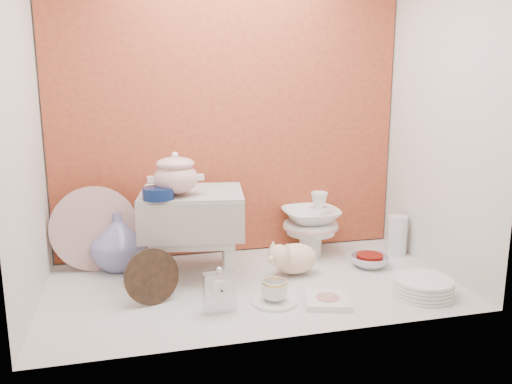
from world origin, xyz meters
TOP-DOWN VIEW (x-y plane):
  - ground at (0.00, 0.00)m, footprint 1.80×1.80m
  - niche_shell at (0.00, 0.18)m, footprint 1.86×1.03m
  - step_stool at (-0.24, 0.19)m, footprint 0.51×0.46m
  - soup_tureen at (-0.32, 0.12)m, footprint 0.25×0.25m
  - cobalt_bowl at (-0.40, 0.07)m, footprint 0.16×0.16m
  - floral_platter at (-0.69, 0.37)m, footprint 0.41×0.07m
  - blue_white_vase at (-0.58, 0.36)m, footprint 0.31×0.31m
  - lacquer_tray at (-0.44, -0.09)m, footprint 0.24×0.12m
  - mantel_clock at (-0.19, -0.24)m, footprint 0.13×0.06m
  - plush_pig at (0.22, 0.08)m, footprint 0.28×0.20m
  - teacup_saucer at (0.04, -0.21)m, footprint 0.21×0.21m
  - gold_rim_teacup at (0.04, -0.21)m, footprint 0.12×0.12m
  - lattice_dish at (0.25, -0.27)m, footprint 0.22×0.22m
  - dinner_plate_stack at (0.68, -0.29)m, footprint 0.33×0.33m
  - crystal_bowl at (0.61, 0.08)m, footprint 0.21×0.21m
  - clear_glass_vase at (0.83, 0.22)m, footprint 0.12×0.12m
  - porcelain_tower at (0.39, 0.33)m, footprint 0.30×0.30m

SIDE VIEW (x-z plane):
  - ground at x=0.00m, z-range 0.00..0.00m
  - teacup_saucer at x=0.04m, z-range 0.00..0.01m
  - lattice_dish at x=0.25m, z-range 0.00..0.02m
  - crystal_bowl at x=0.61m, z-range 0.00..0.06m
  - dinner_plate_stack at x=0.68m, z-range 0.00..0.07m
  - gold_rim_teacup at x=0.04m, z-range 0.01..0.10m
  - plush_pig at x=0.22m, z-range 0.00..0.16m
  - mantel_clock at x=-0.19m, z-range 0.00..0.18m
  - clear_glass_vase at x=0.83m, z-range 0.00..0.21m
  - lacquer_tray at x=-0.44m, z-range 0.00..0.23m
  - blue_white_vase at x=-0.58m, z-range 0.00..0.28m
  - porcelain_tower at x=0.39m, z-range 0.00..0.33m
  - step_stool at x=-0.24m, z-range 0.00..0.40m
  - floral_platter at x=-0.69m, z-range 0.00..0.41m
  - cobalt_bowl at x=-0.40m, z-range 0.40..0.45m
  - soup_tureen at x=-0.32m, z-range 0.40..0.60m
  - niche_shell at x=0.00m, z-range 0.17..1.70m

